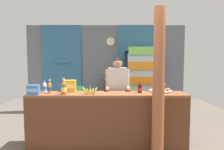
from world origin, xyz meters
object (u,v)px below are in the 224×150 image
soda_bottle_iced_tea (64,88)px  soda_bottle_cola (140,88)px  drink_fridge (140,79)px  soda_bottle_water (45,87)px  shopkeeper (117,88)px  snack_box_choco_powder (70,86)px  timber_post (158,86)px  snack_box_biscuit (33,90)px  stall_counter (107,115)px  plastic_lawn_chair (75,101)px  banana_bunch (90,91)px  pastry_tray (160,90)px  soda_bottle_grape_soda (160,88)px  soda_bottle_orange_soda (50,87)px  bottle_shelf_rack (111,92)px

soda_bottle_iced_tea → soda_bottle_cola: 1.34m
drink_fridge → soda_bottle_water: drink_fridge is taller
shopkeeper → snack_box_choco_powder: shopkeeper is taller
soda_bottle_cola → soda_bottle_water: bearing=176.5°
timber_post → snack_box_biscuit: bearing=173.1°
soda_bottle_iced_tea → timber_post: bearing=-9.8°
snack_box_choco_powder → stall_counter: bearing=-21.5°
plastic_lawn_chair → snack_box_choco_powder: 1.44m
stall_counter → snack_box_choco_powder: (-0.71, 0.28, 0.49)m
snack_box_choco_powder → banana_bunch: snack_box_choco_powder is taller
soda_bottle_iced_tea → snack_box_choco_powder: (0.03, 0.32, -0.01)m
soda_bottle_water → pastry_tray: soda_bottle_water is taller
drink_fridge → plastic_lawn_chair: drink_fridge is taller
soda_bottle_grape_soda → banana_bunch: soda_bottle_grape_soda is taller
soda_bottle_orange_soda → shopkeeper: bearing=20.7°
stall_counter → snack_box_biscuit: bearing=-177.5°
soda_bottle_iced_tea → banana_bunch: size_ratio=1.06×
stall_counter → bottle_shelf_rack: 2.19m
stall_counter → soda_bottle_water: 1.29m
timber_post → soda_bottle_water: 2.07m
soda_bottle_cola → soda_bottle_orange_soda: soda_bottle_orange_soda is taller
drink_fridge → bottle_shelf_rack: bearing=158.7°
banana_bunch → stall_counter: bearing=4.8°
timber_post → shopkeeper: size_ratio=1.50×
plastic_lawn_chair → soda_bottle_orange_soda: size_ratio=3.45×
plastic_lawn_chair → snack_box_biscuit: 1.78m
soda_bottle_cola → pastry_tray: size_ratio=0.47×
pastry_tray → drink_fridge: bearing=95.4°
timber_post → snack_box_choco_powder: (-1.53, 0.59, -0.07)m
plastic_lawn_chair → snack_box_biscuit: bearing=-103.4°
stall_counter → plastic_lawn_chair: (-0.87, 1.59, -0.08)m
soda_bottle_cola → snack_box_choco_powder: (-1.30, 0.13, 0.02)m
timber_post → plastic_lawn_chair: timber_post is taller
shopkeeper → soda_bottle_grape_soda: (0.72, -0.60, 0.08)m
soda_bottle_iced_tea → snack_box_choco_powder: bearing=83.9°
drink_fridge → soda_bottle_grape_soda: bearing=-87.9°
bottle_shelf_rack → shopkeeper: bearing=-85.6°
plastic_lawn_chair → bottle_shelf_rack: bearing=32.7°
plastic_lawn_chair → soda_bottle_iced_tea: 1.73m
snack_box_biscuit → timber_post: bearing=-6.9°
timber_post → soda_bottle_orange_soda: 1.88m
stall_counter → plastic_lawn_chair: 1.81m
soda_bottle_cola → bottle_shelf_rack: bearing=104.2°
stall_counter → plastic_lawn_chair: bearing=118.5°
timber_post → bottle_shelf_rack: bearing=106.7°
soda_bottle_iced_tea → soda_bottle_grape_soda: soda_bottle_iced_tea is taller
timber_post → soda_bottle_water: size_ratio=10.70×
stall_counter → soda_bottle_grape_soda: soda_bottle_grape_soda is taller
bottle_shelf_rack → soda_bottle_iced_tea: soda_bottle_iced_tea is taller
drink_fridge → snack_box_biscuit: size_ratio=9.57×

